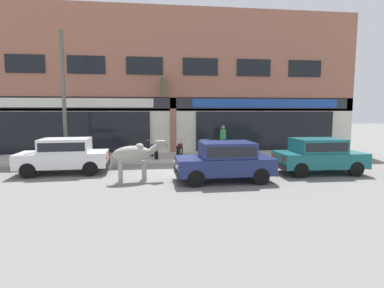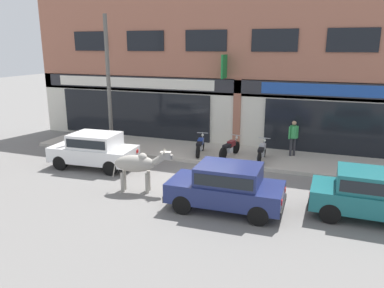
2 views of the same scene
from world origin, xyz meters
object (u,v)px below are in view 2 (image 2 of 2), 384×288
Objects in this scene: motorcycle_0 at (200,146)px; motorcycle_1 at (230,148)px; cow at (138,164)px; car_1 at (227,185)px; motorcycle_2 at (262,152)px; utility_pole at (109,84)px; car_2 at (373,193)px; car_0 at (94,149)px; pedestrian at (293,134)px.

motorcycle_1 is (1.36, 0.10, 0.00)m from motorcycle_0.
cow is 3.32m from car_1.
motorcycle_0 is at bearing 81.71° from cow.
motorcycle_2 is 0.29× the size of utility_pole.
car_2 is at bearing 11.88° from car_1.
utility_pole is (-4.22, -0.68, 2.69)m from motorcycle_0.
car_0 is at bearing -75.82° from utility_pole.
car_1 is at bearing -76.37° from motorcycle_1.
car_0 is 2.31× the size of pedestrian.
motorcycle_0 is 4.19m from pedestrian.
motorcycle_1 is (-1.25, 5.15, -0.28)m from car_1.
motorcycle_1 is 2.89m from pedestrian.
utility_pole is (-0.56, 2.22, 2.42)m from car_0.
cow reaches higher than motorcycle_0.
car_1 is at bearing -7.10° from cow.
car_2 reaches higher than motorcycle_1.
car_2 is 2.27× the size of pedestrian.
cow reaches higher than car_0.
pedestrian is (-2.80, 5.39, 0.32)m from car_2.
pedestrian reaches higher than motorcycle_1.
motorcycle_0 is 2.80m from motorcycle_2.
pedestrian reaches higher than car_1.
pedestrian is at bearing 12.98° from utility_pole.
pedestrian is 0.26× the size of utility_pole.
motorcycle_1 is at bearing 7.92° from utility_pole.
car_1 is at bearing -32.63° from utility_pole.
motorcycle_0 is at bearing 38.38° from car_0.
car_0 is 1.02× the size of car_2.
car_2 is 2.02× the size of motorcycle_0.
car_2 is 2.00× the size of motorcycle_2.
car_0 is 5.85m from motorcycle_1.
car_1 reaches higher than motorcycle_0.
motorcycle_0 is at bearing 9.15° from utility_pole.
car_2 is at bearing -38.36° from motorcycle_1.
cow is 7.46m from car_2.
car_2 is at bearing 3.57° from cow.
car_1 is at bearing -92.20° from motorcycle_2.
pedestrian is at bearing 28.30° from car_0.
utility_pole reaches higher than pedestrian.
car_0 reaches higher than motorcycle_0.
motorcycle_2 is at bearing 5.42° from utility_pole.
motorcycle_1 is at bearing 141.64° from car_2.
car_0 is at bearing -155.95° from motorcycle_2.
utility_pole is (-6.83, 4.37, 2.42)m from car_1.
utility_pole reaches higher than car_1.
motorcycle_0 is at bearing 148.29° from car_2.
cow is 7.47m from pedestrian.
car_2 is 6.90m from motorcycle_1.
utility_pole reaches higher than car_2.
motorcycle_2 is 1.79m from pedestrian.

